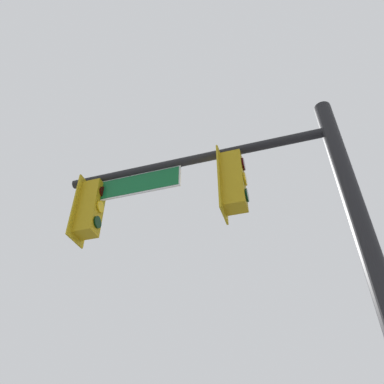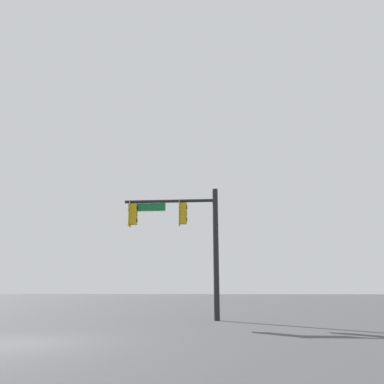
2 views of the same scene
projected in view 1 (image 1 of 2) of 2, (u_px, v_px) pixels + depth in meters
name	position (u px, v px, depth m)	size (l,w,h in m)	color
signal_pole_near	(255.00, 227.00, 5.51)	(4.92, 0.59, 6.56)	black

